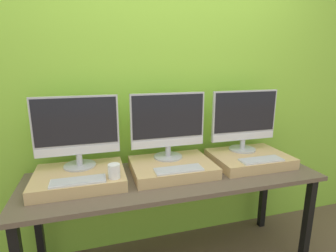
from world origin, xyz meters
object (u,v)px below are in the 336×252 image
keyboard_left (78,181)px  mug (114,171)px  monitor_left (77,130)px  keyboard_right (261,160)px  monitor_center (168,124)px  keyboard_center (179,169)px  monitor_right (244,119)px

keyboard_left → mug: mug is taller
monitor_left → keyboard_right: monitor_left is taller
monitor_center → keyboard_center: size_ratio=1.72×
monitor_left → mug: monitor_left is taller
monitor_left → keyboard_center: size_ratio=1.72×
keyboard_left → keyboard_center: bearing=0.0°
monitor_left → monitor_right: 1.24m
keyboard_left → keyboard_center: same height
monitor_center → keyboard_center: 0.35m
mug → monitor_left: bearing=129.7°
monitor_left → monitor_right: same height
monitor_left → keyboard_left: (0.00, -0.25, -0.25)m
keyboard_left → mug: size_ratio=3.60×
monitor_left → monitor_center: (0.62, 0.00, 0.00)m
monitor_center → keyboard_right: monitor_center is taller
mug → monitor_right: bearing=13.7°
mug → monitor_right: (1.03, 0.25, 0.21)m
monitor_right → mug: bearing=-166.3°
monitor_center → mug: bearing=-148.6°
keyboard_left → monitor_center: size_ratio=0.58×
keyboard_left → monitor_center: monitor_center is taller
mug → keyboard_right: mug is taller
keyboard_left → keyboard_center: 0.62m
keyboard_left → mug: 0.21m
monitor_center → monitor_right: 0.62m
keyboard_left → monitor_right: (1.24, 0.25, 0.25)m
keyboard_left → monitor_right: bearing=11.4°
keyboard_left → mug: (0.21, -0.00, 0.04)m
monitor_center → monitor_right: (0.62, 0.00, 0.00)m
monitor_left → monitor_center: 0.62m
mug → monitor_right: 1.09m
monitor_center → monitor_right: same height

